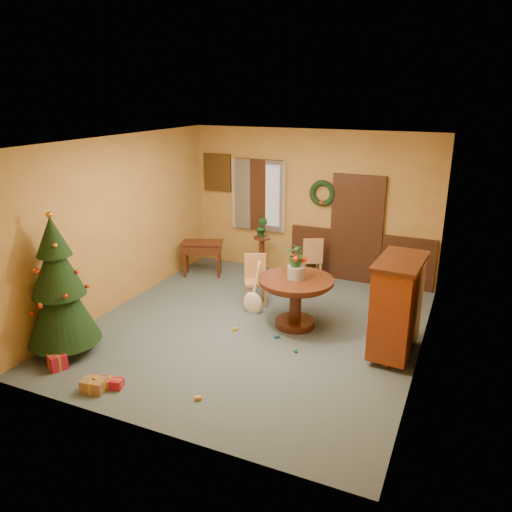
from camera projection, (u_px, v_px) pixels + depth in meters
The scene contains 21 objects.
room_envelope at pixel (319, 222), 9.83m from camera, with size 5.50×5.50×5.50m.
dining_table at pixel (296, 293), 7.81m from camera, with size 1.18×1.18×0.81m.
urn at pixel (296, 272), 7.70m from camera, with size 0.28×0.28×0.20m, color slate.
centerpiece_plant at pixel (297, 255), 7.61m from camera, with size 0.34×0.29×0.38m, color #1E4C23.
chair_near at pixel (256, 277), 8.73m from camera, with size 0.51×0.51×0.88m.
chair_far at pixel (312, 257), 9.74m from camera, with size 0.53×0.53×0.90m.
guitar at pixel (253, 290), 8.34m from camera, with size 0.35×0.17×0.83m, color beige, non-canonical shape.
plant_stand at pixel (262, 253), 9.87m from camera, with size 0.33×0.33×0.85m.
stand_plant at pixel (262, 227), 9.70m from camera, with size 0.22×0.18×0.41m, color #19471E.
christmas_tree at pixel (59, 288), 6.89m from camera, with size 1.00×1.00×2.07m.
writing_desk at pixel (202, 250), 10.02m from camera, with size 0.89×0.67×0.71m.
sideboard at pixel (397, 304), 6.91m from camera, with size 0.65×1.15×1.43m.
gift_a at pixel (94, 385), 6.24m from camera, with size 0.32×0.26×0.16m.
gift_b at pixel (57, 361), 6.73m from camera, with size 0.29×0.29×0.22m.
gift_c at pixel (83, 337), 7.47m from camera, with size 0.31×0.31×0.14m.
gift_d at pixel (109, 383), 6.31m from camera, with size 0.37×0.22×0.13m.
toy_a at pixel (277, 337), 7.58m from camera, with size 0.08×0.05×0.05m, color #225594.
toy_b at pixel (296, 351), 7.16m from camera, with size 0.06×0.06×0.06m, color #217C37.
toy_c at pixel (235, 329), 7.81m from camera, with size 0.08×0.05×0.05m, color gold.
toy_d at pixel (308, 320), 8.12m from camera, with size 0.06×0.06×0.06m, color red.
toy_e at pixel (198, 398), 6.06m from camera, with size 0.08×0.05×0.05m, color gold.
Camera 1 is at (2.95, -6.52, 3.58)m, focal length 35.00 mm.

